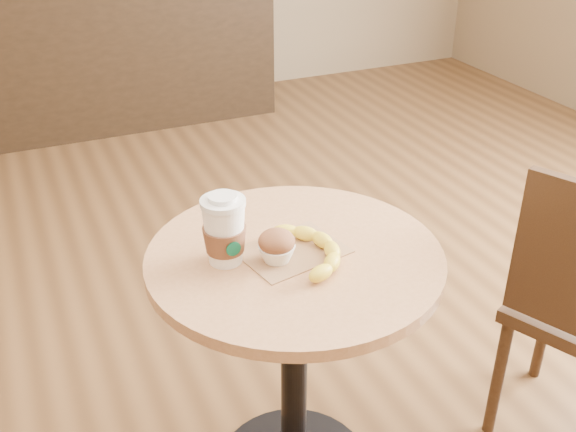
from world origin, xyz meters
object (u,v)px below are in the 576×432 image
object	(u,v)px
cafe_table	(294,324)
coffee_cup	(224,232)
muffin	(277,246)
banana	(315,248)

from	to	relation	value
cafe_table	coffee_cup	xyz separation A→B (m)	(-0.16, 0.03, 0.29)
cafe_table	muffin	distance (m)	0.26
muffin	banana	size ratio (longest dim) A/B	0.33
coffee_cup	banana	size ratio (longest dim) A/B	0.65
banana	muffin	bearing A→B (deg)	175.28
muffin	banana	distance (m)	0.09
coffee_cup	muffin	size ratio (longest dim) A/B	1.96
coffee_cup	muffin	xyz separation A→B (m)	(0.11, -0.05, -0.04)
coffee_cup	banana	xyz separation A→B (m)	(0.20, -0.06, -0.06)
muffin	banana	xyz separation A→B (m)	(0.09, -0.02, -0.02)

